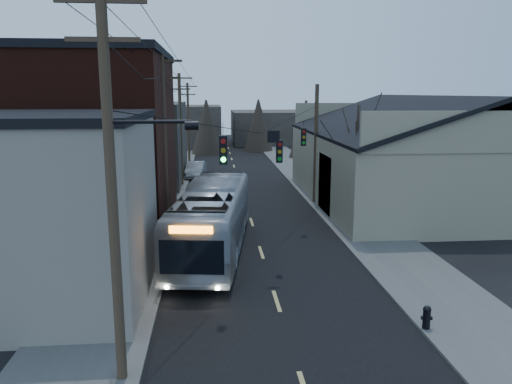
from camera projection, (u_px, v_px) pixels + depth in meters
road_surface at (242, 191)px, 40.76m from camera, size 9.00×110.00×0.02m
sidewalk_left at (161, 192)px, 40.18m from camera, size 4.00×110.00×0.12m
sidewalk_right at (320, 189)px, 41.32m from camera, size 4.00×110.00×0.12m
building_clapboard at (37, 212)px, 18.78m from camera, size 8.00×8.00×7.00m
building_brick at (81, 143)px, 29.14m from camera, size 10.00×12.00×10.00m
building_left_far at (133, 142)px, 45.10m from camera, size 9.00×14.00×7.00m
warehouse at (423, 165)px, 36.49m from camera, size 16.16×20.60×7.73m
building_far_left at (187, 126)px, 73.83m from camera, size 10.00×12.00×6.00m
building_far_right at (270, 127)px, 79.95m from camera, size 12.00×14.00×5.00m
bare_tree at (356, 164)px, 30.86m from camera, size 0.40×0.40×7.20m
utility_lines at (201, 137)px, 33.80m from camera, size 11.24×45.28×10.50m
bus at (212, 219)px, 24.93m from camera, size 4.47×12.57×3.43m
parked_car at (196, 170)px, 47.14m from camera, size 1.95×4.64×1.49m
fire_hydrant at (427, 316)px, 16.73m from camera, size 0.39×0.28×0.81m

